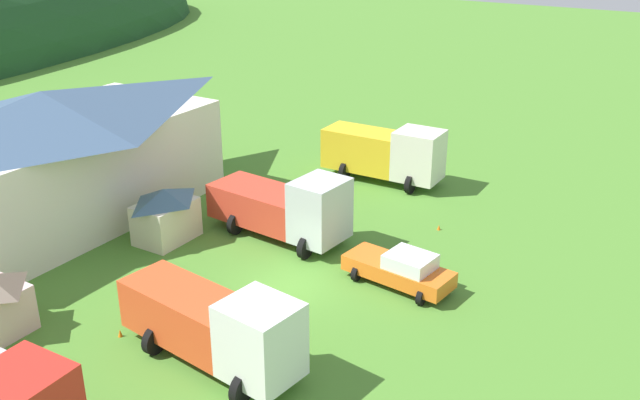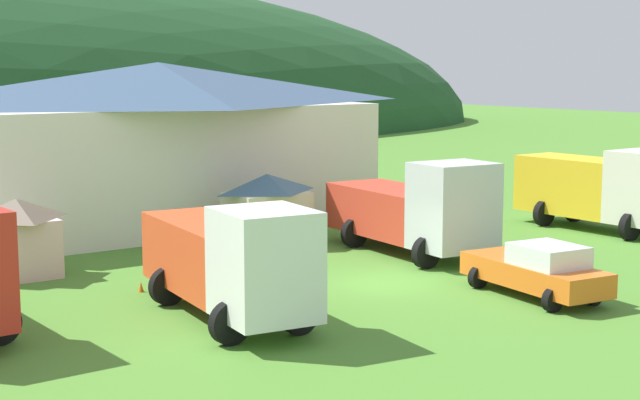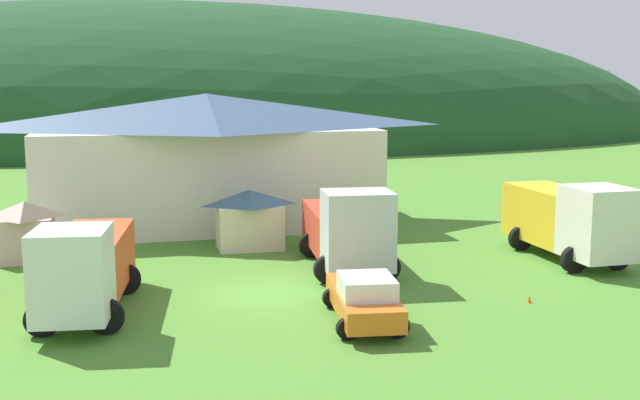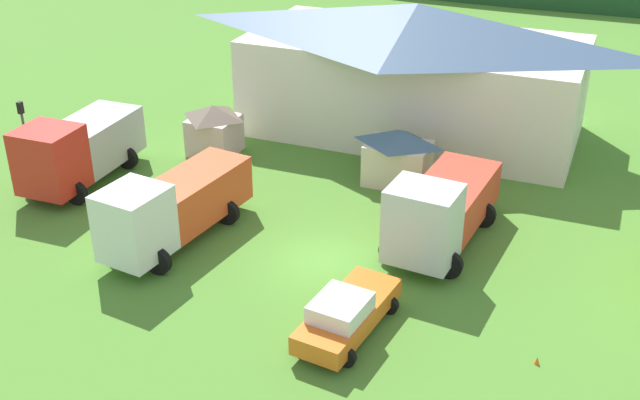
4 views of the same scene
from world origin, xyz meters
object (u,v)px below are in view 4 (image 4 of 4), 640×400
depot_building (414,68)px  traffic_cone_near_pickup (215,195)px  heavy_rig_white (171,207)px  service_pickup_orange (346,314)px  traffic_light_west (25,134)px  play_shed_cream (398,156)px  crane_truck_red (77,148)px  tow_truck_silver (440,209)px  traffic_cone_mid_row (537,364)px  play_shed_pink (214,129)px

depot_building → traffic_cone_near_pickup: depot_building is taller
depot_building → heavy_rig_white: bearing=-110.0°
depot_building → service_pickup_orange: depot_building is taller
heavy_rig_white → traffic_light_west: size_ratio=1.91×
play_shed_cream → crane_truck_red: 14.97m
heavy_rig_white → tow_truck_silver: size_ratio=1.03×
crane_truck_red → heavy_rig_white: size_ratio=0.89×
depot_building → traffic_cone_mid_row: size_ratio=33.53×
play_shed_cream → traffic_cone_mid_row: 13.88m
play_shed_cream → crane_truck_red: crane_truck_red is taller
service_pickup_orange → traffic_cone_near_pickup: service_pickup_orange is taller
tow_truck_silver → traffic_cone_near_pickup: bearing=-88.2°
depot_building → play_shed_cream: depot_building is taller
crane_truck_red → traffic_cone_mid_row: crane_truck_red is taller
depot_building → traffic_cone_mid_row: bearing=-62.0°
traffic_light_west → traffic_cone_mid_row: size_ratio=7.33×
depot_building → traffic_cone_near_pickup: (-6.20, -10.96, -3.60)m
crane_truck_red → service_pickup_orange: 16.98m
heavy_rig_white → tow_truck_silver: 10.82m
depot_building → play_shed_pink: bearing=-141.9°
crane_truck_red → traffic_cone_near_pickup: size_ratio=10.96×
depot_building → traffic_light_west: (-14.77, -13.07, -1.09)m
heavy_rig_white → service_pickup_orange: 9.28m
service_pickup_orange → heavy_rig_white: bearing=-102.6°
crane_truck_red → heavy_rig_white: bearing=64.3°
tow_truck_silver → play_shed_cream: bearing=-141.7°
crane_truck_red → service_pickup_orange: bearing=67.1°
play_shed_pink → depot_building: bearing=38.1°
crane_truck_red → service_pickup_orange: crane_truck_red is taller
heavy_rig_white → traffic_cone_near_pickup: (-0.57, 4.45, -1.69)m
play_shed_pink → traffic_cone_mid_row: bearing=-31.6°
service_pickup_orange → traffic_cone_mid_row: service_pickup_orange is taller
traffic_cone_near_pickup → traffic_cone_mid_row: size_ratio=1.13×
crane_truck_red → traffic_cone_near_pickup: 6.82m
play_shed_cream → traffic_light_west: (-15.98, -6.50, 1.10)m
tow_truck_silver → traffic_cone_near_pickup: tow_truck_silver is taller
traffic_light_west → depot_building: bearing=41.5°
play_shed_pink → heavy_rig_white: heavy_rig_white is taller
depot_building → crane_truck_red: depot_building is taller
play_shed_pink → crane_truck_red: bearing=-126.8°
depot_building → traffic_cone_mid_row: (9.40, -17.69, -3.60)m
traffic_cone_near_pickup → traffic_light_west: bearing=-166.2°
traffic_light_west → traffic_cone_near_pickup: 9.18m
play_shed_pink → heavy_rig_white: bearing=-71.7°
play_shed_pink → traffic_cone_near_pickup: bearing=-61.7°
crane_truck_red → play_shed_cream: bearing=111.0°
tow_truck_silver → traffic_light_west: traffic_light_west is taller
depot_building → heavy_rig_white: (-5.62, -15.41, -1.90)m
heavy_rig_white → traffic_cone_near_pickup: bearing=-165.3°
depot_building → play_shed_pink: 11.04m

